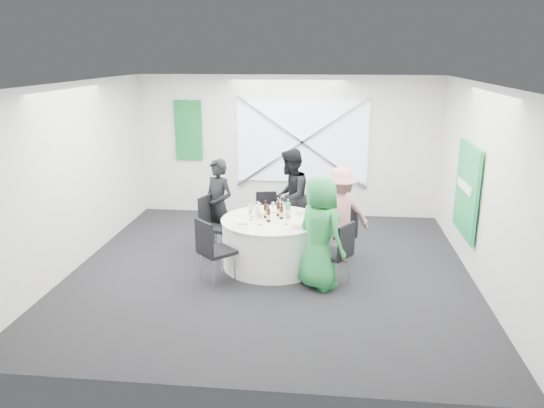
# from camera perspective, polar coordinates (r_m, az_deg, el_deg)

# --- Properties ---
(floor) EXTENTS (6.00, 6.00, 0.00)m
(floor) POSITION_cam_1_polar(r_m,az_deg,el_deg) (8.18, -0.15, -7.13)
(floor) COLOR black
(floor) RESTS_ON ground
(ceiling) EXTENTS (6.00, 6.00, 0.00)m
(ceiling) POSITION_cam_1_polar(r_m,az_deg,el_deg) (7.53, -0.17, 12.85)
(ceiling) COLOR silver
(ceiling) RESTS_ON wall_back
(wall_back) EXTENTS (6.00, 0.00, 6.00)m
(wall_back) POSITION_cam_1_polar(r_m,az_deg,el_deg) (10.66, 1.64, 6.21)
(wall_back) COLOR silver
(wall_back) RESTS_ON floor
(wall_front) EXTENTS (6.00, 0.00, 6.00)m
(wall_front) POSITION_cam_1_polar(r_m,az_deg,el_deg) (4.90, -4.09, -5.79)
(wall_front) COLOR silver
(wall_front) RESTS_ON floor
(wall_left) EXTENTS (0.00, 6.00, 6.00)m
(wall_left) POSITION_cam_1_polar(r_m,az_deg,el_deg) (8.60, -20.48, 2.80)
(wall_left) COLOR silver
(wall_left) RESTS_ON floor
(wall_right) EXTENTS (0.00, 6.00, 6.00)m
(wall_right) POSITION_cam_1_polar(r_m,az_deg,el_deg) (7.99, 21.76, 1.72)
(wall_right) COLOR silver
(wall_right) RESTS_ON floor
(window_panel) EXTENTS (2.60, 0.03, 1.60)m
(window_panel) POSITION_cam_1_polar(r_m,az_deg,el_deg) (10.59, 3.26, 6.67)
(window_panel) COLOR silver
(window_panel) RESTS_ON wall_back
(window_brace_a) EXTENTS (2.63, 0.05, 1.84)m
(window_brace_a) POSITION_cam_1_polar(r_m,az_deg,el_deg) (10.55, 3.25, 6.63)
(window_brace_a) COLOR silver
(window_brace_a) RESTS_ON window_panel
(window_brace_b) EXTENTS (2.63, 0.05, 1.84)m
(window_brace_b) POSITION_cam_1_polar(r_m,az_deg,el_deg) (10.55, 3.25, 6.63)
(window_brace_b) COLOR silver
(window_brace_b) RESTS_ON window_panel
(green_banner) EXTENTS (0.55, 0.04, 1.20)m
(green_banner) POSITION_cam_1_polar(r_m,az_deg,el_deg) (10.91, -8.99, 7.84)
(green_banner) COLOR #156C2F
(green_banner) RESTS_ON wall_back
(green_sign) EXTENTS (0.05, 1.20, 1.40)m
(green_sign) POSITION_cam_1_polar(r_m,az_deg,el_deg) (8.58, 20.22, 1.43)
(green_sign) COLOR #1B9547
(green_sign) RESTS_ON wall_right
(banquet_table) EXTENTS (1.56, 1.56, 0.76)m
(banquet_table) POSITION_cam_1_polar(r_m,az_deg,el_deg) (8.23, 0.00, -4.15)
(banquet_table) COLOR silver
(banquet_table) RESTS_ON floor
(chair_back) EXTENTS (0.45, 0.46, 0.85)m
(chair_back) POSITION_cam_1_polar(r_m,az_deg,el_deg) (9.35, -0.59, -0.92)
(chair_back) COLOR black
(chair_back) RESTS_ON floor
(chair_back_left) EXTENTS (0.58, 0.58, 0.99)m
(chair_back_left) POSITION_cam_1_polar(r_m,az_deg,el_deg) (8.66, -6.36, -1.78)
(chair_back_left) COLOR black
(chair_back_left) RESTS_ON floor
(chair_back_right) EXTENTS (0.51, 0.50, 0.85)m
(chair_back_right) POSITION_cam_1_polar(r_m,az_deg,el_deg) (8.57, 7.95, -2.64)
(chair_back_right) COLOR black
(chair_back_right) RESTS_ON floor
(chair_front_right) EXTENTS (0.59, 0.59, 0.94)m
(chair_front_right) POSITION_cam_1_polar(r_m,az_deg,el_deg) (7.52, 7.17, -4.85)
(chair_front_right) COLOR black
(chair_front_right) RESTS_ON floor
(chair_front_left) EXTENTS (0.62, 0.62, 0.97)m
(chair_front_left) POSITION_cam_1_polar(r_m,az_deg,el_deg) (7.56, -6.51, -4.57)
(chair_front_left) COLOR black
(chair_front_left) RESTS_ON floor
(person_man_back_left) EXTENTS (0.68, 0.61, 1.56)m
(person_man_back_left) POSITION_cam_1_polar(r_m,az_deg,el_deg) (8.78, -5.78, -0.19)
(person_man_back_left) COLOR black
(person_man_back_left) RESTS_ON floor
(person_man_back) EXTENTS (0.58, 0.87, 1.66)m
(person_man_back) POSITION_cam_1_polar(r_m,az_deg,el_deg) (9.07, 1.96, 0.75)
(person_man_back) COLOR black
(person_man_back) RESTS_ON floor
(person_woman_pink) EXTENTS (1.07, 0.74, 1.52)m
(person_woman_pink) POSITION_cam_1_polar(r_m,az_deg,el_deg) (8.39, 7.29, -1.16)
(person_woman_pink) COLOR tan
(person_woman_pink) RESTS_ON floor
(person_woman_green) EXTENTS (0.93, 0.91, 1.61)m
(person_woman_green) POSITION_cam_1_polar(r_m,az_deg,el_deg) (7.39, 5.17, -3.10)
(person_woman_green) COLOR #258A3F
(person_woman_green) RESTS_ON floor
(plate_back) EXTENTS (0.28, 0.28, 0.01)m
(plate_back) POSITION_cam_1_polar(r_m,az_deg,el_deg) (8.64, 0.24, -0.44)
(plate_back) COLOR white
(plate_back) RESTS_ON banquet_table
(plate_back_left) EXTENTS (0.30, 0.30, 0.01)m
(plate_back_left) POSITION_cam_1_polar(r_m,az_deg,el_deg) (8.39, -3.49, -0.99)
(plate_back_left) COLOR white
(plate_back_left) RESTS_ON banquet_table
(plate_back_right) EXTENTS (0.28, 0.28, 0.04)m
(plate_back_right) POSITION_cam_1_polar(r_m,az_deg,el_deg) (8.36, 3.29, -0.99)
(plate_back_right) COLOR white
(plate_back_right) RESTS_ON banquet_table
(plate_front_right) EXTENTS (0.24, 0.24, 0.04)m
(plate_front_right) POSITION_cam_1_polar(r_m,az_deg,el_deg) (7.70, 2.79, -2.47)
(plate_front_right) COLOR white
(plate_front_right) RESTS_ON banquet_table
(plate_front_left) EXTENTS (0.29, 0.29, 0.01)m
(plate_front_left) POSITION_cam_1_polar(r_m,az_deg,el_deg) (7.82, -3.30, -2.27)
(plate_front_left) COLOR white
(plate_front_left) RESTS_ON banquet_table
(napkin) EXTENTS (0.19, 0.16, 0.04)m
(napkin) POSITION_cam_1_polar(r_m,az_deg,el_deg) (7.80, -3.30, -2.08)
(napkin) COLOR silver
(napkin) RESTS_ON plate_front_left
(beer_bottle_a) EXTENTS (0.06, 0.06, 0.28)m
(beer_bottle_a) POSITION_cam_1_polar(r_m,az_deg,el_deg) (8.12, -0.70, -0.78)
(beer_bottle_a) COLOR #3B190A
(beer_bottle_a) RESTS_ON banquet_table
(beer_bottle_b) EXTENTS (0.06, 0.06, 0.27)m
(beer_bottle_b) POSITION_cam_1_polar(r_m,az_deg,el_deg) (8.22, 0.66, -0.60)
(beer_bottle_b) COLOR #3B190A
(beer_bottle_b) RESTS_ON banquet_table
(beer_bottle_c) EXTENTS (0.06, 0.06, 0.26)m
(beer_bottle_c) POSITION_cam_1_polar(r_m,az_deg,el_deg) (8.08, 1.02, -0.95)
(beer_bottle_c) COLOR #3B190A
(beer_bottle_c) RESTS_ON banquet_table
(beer_bottle_d) EXTENTS (0.06, 0.06, 0.26)m
(beer_bottle_d) POSITION_cam_1_polar(r_m,az_deg,el_deg) (7.94, -0.38, -1.24)
(beer_bottle_d) COLOR #3B190A
(beer_bottle_d) RESTS_ON banquet_table
(green_water_bottle) EXTENTS (0.08, 0.08, 0.31)m
(green_water_bottle) POSITION_cam_1_polar(r_m,az_deg,el_deg) (8.12, 1.73, -0.71)
(green_water_bottle) COLOR green
(green_water_bottle) RESTS_ON banquet_table
(clear_water_bottle) EXTENTS (0.08, 0.08, 0.27)m
(clear_water_bottle) POSITION_cam_1_polar(r_m,az_deg,el_deg) (8.10, -1.54, -0.87)
(clear_water_bottle) COLOR silver
(clear_water_bottle) RESTS_ON banquet_table
(wine_glass_a) EXTENTS (0.07, 0.07, 0.17)m
(wine_glass_a) POSITION_cam_1_polar(r_m,az_deg,el_deg) (7.82, 1.56, -1.33)
(wine_glass_a) COLOR white
(wine_glass_a) RESTS_ON banquet_table
(wine_glass_b) EXTENTS (0.07, 0.07, 0.17)m
(wine_glass_b) POSITION_cam_1_polar(r_m,az_deg,el_deg) (8.03, -2.34, -0.88)
(wine_glass_b) COLOR white
(wine_glass_b) RESTS_ON banquet_table
(wine_glass_c) EXTENTS (0.07, 0.07, 0.17)m
(wine_glass_c) POSITION_cam_1_polar(r_m,az_deg,el_deg) (8.30, -2.39, -0.30)
(wine_glass_c) COLOR white
(wine_glass_c) RESTS_ON banquet_table
(wine_glass_d) EXTENTS (0.07, 0.07, 0.17)m
(wine_glass_d) POSITION_cam_1_polar(r_m,az_deg,el_deg) (7.79, -1.24, -1.40)
(wine_glass_d) COLOR white
(wine_glass_d) RESTS_ON banquet_table
(wine_glass_e) EXTENTS (0.07, 0.07, 0.17)m
(wine_glass_e) POSITION_cam_1_polar(r_m,az_deg,el_deg) (8.19, -2.19, -0.54)
(wine_glass_e) COLOR white
(wine_glass_e) RESTS_ON banquet_table
(wine_glass_f) EXTENTS (0.07, 0.07, 0.17)m
(wine_glass_f) POSITION_cam_1_polar(r_m,az_deg,el_deg) (8.38, 0.13, -0.13)
(wine_glass_f) COLOR white
(wine_glass_f) RESTS_ON banquet_table
(wine_glass_g) EXTENTS (0.07, 0.07, 0.17)m
(wine_glass_g) POSITION_cam_1_polar(r_m,az_deg,el_deg) (8.34, -1.39, -0.22)
(wine_glass_g) COLOR white
(wine_glass_g) RESTS_ON banquet_table
(fork_a) EXTENTS (0.09, 0.13, 0.01)m
(fork_a) POSITION_cam_1_polar(r_m,az_deg,el_deg) (8.56, -2.18, -0.65)
(fork_a) COLOR silver
(fork_a) RESTS_ON banquet_table
(knife_a) EXTENTS (0.09, 0.14, 0.01)m
(knife_a) POSITION_cam_1_polar(r_m,az_deg,el_deg) (8.32, -3.70, -1.17)
(knife_a) COLOR silver
(knife_a) RESTS_ON banquet_table
(fork_b) EXTENTS (0.11, 0.13, 0.01)m
(fork_b) POSITION_cam_1_polar(r_m,az_deg,el_deg) (7.98, -4.00, -1.94)
(fork_b) COLOR silver
(fork_b) RESTS_ON banquet_table
(knife_b) EXTENTS (0.10, 0.13, 0.01)m
(knife_b) POSITION_cam_1_polar(r_m,az_deg,el_deg) (7.72, -2.98, -2.54)
(knife_b) COLOR silver
(knife_b) RESTS_ON banquet_table
(fork_c) EXTENTS (0.10, 0.13, 0.01)m
(fork_c) POSITION_cam_1_polar(r_m,az_deg,el_deg) (7.62, 2.05, -2.77)
(fork_c) COLOR silver
(fork_c) RESTS_ON banquet_table
(knife_c) EXTENTS (0.12, 0.12, 0.01)m
(knife_c) POSITION_cam_1_polar(r_m,az_deg,el_deg) (7.81, 3.53, -2.31)
(knife_c) COLOR silver
(knife_c) RESTS_ON banquet_table
(fork_d) EXTENTS (0.15, 0.03, 0.01)m
(fork_d) POSITION_cam_1_polar(r_m,az_deg,el_deg) (8.62, 1.24, -0.51)
(fork_d) COLOR silver
(fork_d) RESTS_ON banquet_table
(knife_d) EXTENTS (0.15, 0.02, 0.01)m
(knife_d) POSITION_cam_1_polar(r_m,az_deg,el_deg) (8.64, -0.78, -0.48)
(knife_d) COLOR silver
(knife_d) RESTS_ON banquet_table
(fork_e) EXTENTS (0.09, 0.14, 0.01)m
(fork_e) POSITION_cam_1_polar(r_m,az_deg,el_deg) (8.19, 4.00, -1.45)
(fork_e) COLOR silver
(fork_e) RESTS_ON banquet_table
(knife_e) EXTENTS (0.09, 0.13, 0.01)m
(knife_e) POSITION_cam_1_polar(r_m,az_deg,el_deg) (8.49, 2.79, -0.79)
(knife_e) COLOR silver
(knife_e) RESTS_ON banquet_table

